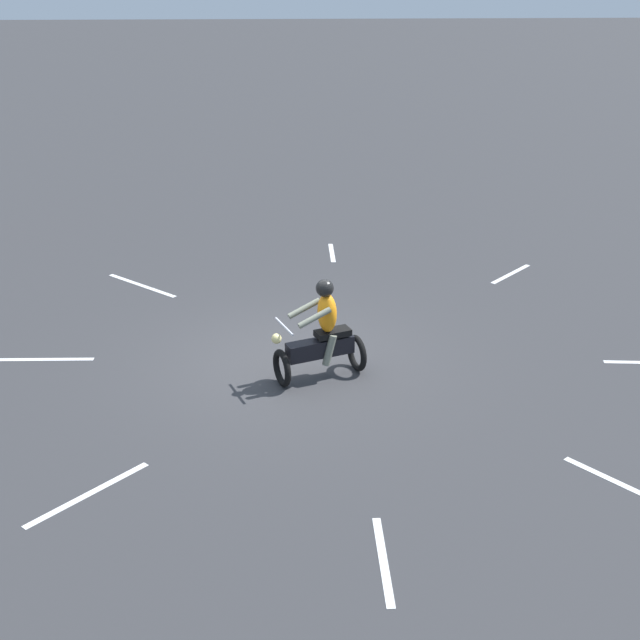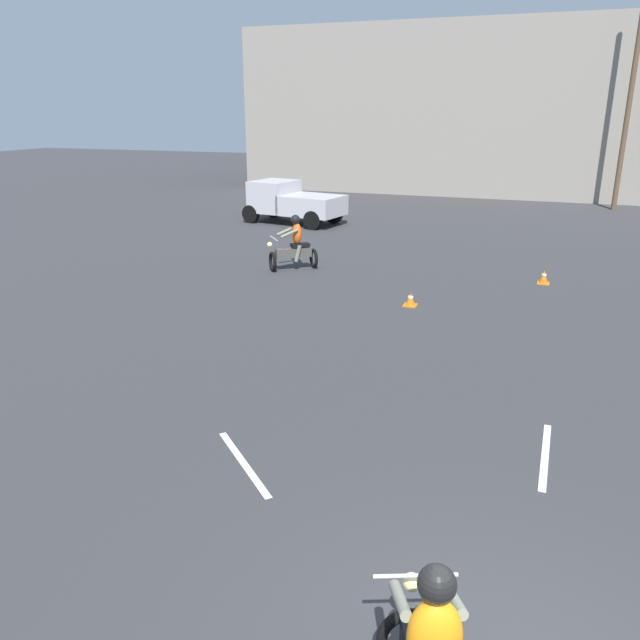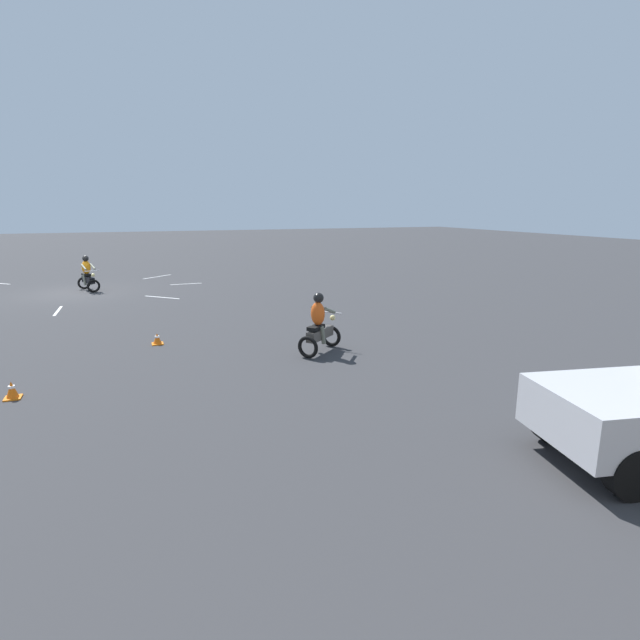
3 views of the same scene
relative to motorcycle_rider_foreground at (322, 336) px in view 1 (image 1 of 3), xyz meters
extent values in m
plane|color=#333335|center=(0.59, 0.49, -0.73)|extent=(120.00, 120.00, 0.00)
torus|color=black|center=(-0.26, 0.64, -0.43)|extent=(0.59, 0.32, 0.60)
torus|color=black|center=(0.23, -0.57, -0.43)|extent=(0.59, 0.32, 0.60)
cube|color=black|center=(-0.01, 0.03, -0.21)|extent=(0.63, 1.11, 0.28)
cube|color=black|center=(0.07, -0.17, 0.01)|extent=(0.45, 0.62, 0.10)
cylinder|color=silver|center=(-0.24, 0.59, 0.27)|extent=(0.66, 0.30, 0.04)
sphere|color=#F2E08C|center=(-0.29, 0.71, 0.09)|extent=(0.21, 0.21, 0.16)
ellipsoid|color=orange|center=(0.03, -0.08, 0.37)|extent=(0.48, 0.41, 0.64)
cylinder|color=slate|center=(0.10, 0.27, 0.42)|extent=(0.29, 0.54, 0.27)
cylinder|color=slate|center=(-0.27, 0.12, 0.42)|extent=(0.29, 0.54, 0.27)
cylinder|color=slate|center=(0.15, -0.01, -0.21)|extent=(0.20, 0.27, 0.51)
cylinder|color=slate|center=(-0.11, -0.11, -0.21)|extent=(0.20, 0.27, 0.51)
sphere|color=black|center=(0.02, -0.04, 0.79)|extent=(0.36, 0.36, 0.28)
cube|color=silver|center=(5.90, -0.45, -0.72)|extent=(1.20, 0.11, 0.01)
cube|color=silver|center=(4.09, 3.46, -0.72)|extent=(1.33, 1.53, 0.01)
cube|color=silver|center=(0.79, 4.72, -0.72)|extent=(0.14, 1.90, 0.01)
cube|color=silver|center=(-3.11, 3.09, -0.72)|extent=(1.42, 1.35, 0.01)
cube|color=silver|center=(-4.53, -0.52, -0.72)|extent=(1.57, 0.11, 0.01)
cube|color=silver|center=(-3.29, -3.87, -0.72)|extent=(1.63, 1.40, 0.01)
cube|color=silver|center=(4.45, -4.09, -0.72)|extent=(1.10, 1.06, 0.01)
camera|label=1|loc=(-12.63, 0.50, 5.86)|focal=50.00mm
camera|label=2|loc=(0.45, -3.59, 3.90)|focal=35.00mm
camera|label=3|loc=(-1.98, 25.67, 3.16)|focal=28.00mm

